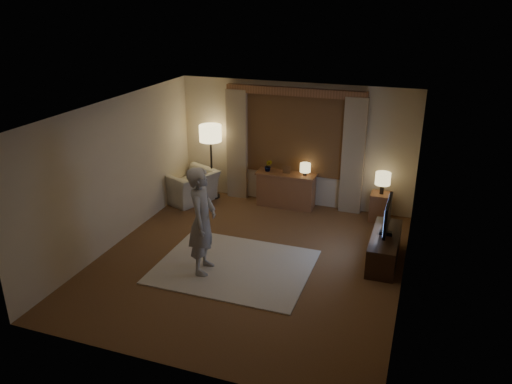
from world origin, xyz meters
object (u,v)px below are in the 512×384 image
at_px(armchair, 190,186).
at_px(person, 202,221).
at_px(sideboard, 286,191).
at_px(side_table, 380,207).
at_px(tv_stand, 384,248).

relative_size(armchair, person, 0.59).
height_order(sideboard, armchair, sideboard).
height_order(sideboard, side_table, sideboard).
height_order(side_table, person, person).
xyz_separation_m(armchair, side_table, (4.02, 0.38, -0.06)).
bearing_deg(armchair, tv_stand, 96.28).
bearing_deg(side_table, sideboard, 178.55).
bearing_deg(person, armchair, 22.25).
bearing_deg(tv_stand, sideboard, 142.13).
height_order(sideboard, person, person).
xyz_separation_m(sideboard, person, (-0.50, -3.05, 0.56)).
xyz_separation_m(sideboard, tv_stand, (2.24, -1.74, -0.10)).
xyz_separation_m(side_table, person, (-2.47, -3.00, 0.63)).
xyz_separation_m(armchair, tv_stand, (4.29, -1.31, -0.09)).
height_order(sideboard, tv_stand, sideboard).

